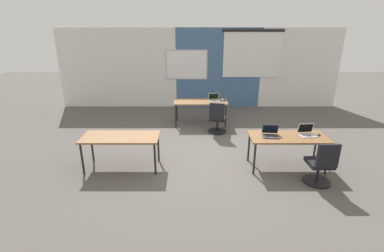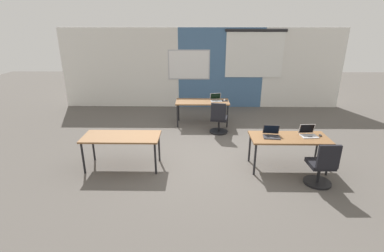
{
  "view_description": "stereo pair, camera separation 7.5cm",
  "coord_description": "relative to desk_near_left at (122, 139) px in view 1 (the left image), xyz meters",
  "views": [
    {
      "loc": [
        -0.26,
        -6.05,
        2.95
      ],
      "look_at": [
        -0.27,
        -0.25,
        0.82
      ],
      "focal_mm": 26.43,
      "sensor_mm": 36.0,
      "label": 1
    },
    {
      "loc": [
        -0.18,
        -6.04,
        2.95
      ],
      "look_at": [
        -0.27,
        -0.25,
        0.82
      ],
      "focal_mm": 26.43,
      "sensor_mm": 36.0,
      "label": 2
    }
  ],
  "objects": [
    {
      "name": "mousepad_far_right",
      "position": [
        2.42,
        2.86,
        0.06
      ],
      "size": [
        0.22,
        0.19,
        0.0
      ],
      "color": "black",
      "rests_on": "desk_far_center"
    },
    {
      "name": "laptop_far_right",
      "position": [
        2.16,
        2.86,
        0.11
      ],
      "size": [
        0.37,
        0.36,
        0.22
      ],
      "rotation": [
        0.0,
        0.0,
        0.12
      ],
      "color": "#B7B7BC",
      "rests_on": "desk_far_center"
    },
    {
      "name": "laptop_near_right_end",
      "position": [
        3.91,
        0.07,
        0.11
      ],
      "size": [
        0.35,
        0.32,
        0.23
      ],
      "rotation": [
        0.0,
        0.0,
        0.08
      ],
      "color": "silver",
      "rests_on": "desk_near_right"
    },
    {
      "name": "laptop_near_right_inner",
      "position": [
        3.13,
        0.02,
        0.11
      ],
      "size": [
        0.36,
        0.34,
        0.23
      ],
      "rotation": [
        0.0,
        0.0,
        -0.11
      ],
      "color": "#333338",
      "rests_on": "desk_near_right"
    },
    {
      "name": "mouse_far_right",
      "position": [
        2.42,
        2.86,
        0.08
      ],
      "size": [
        0.07,
        0.11,
        0.03
      ],
      "color": "silver",
      "rests_on": "mousepad_far_right"
    },
    {
      "name": "chair_far_right",
      "position": [
        2.2,
        2.02,
        -0.28
      ],
      "size": [
        0.52,
        0.57,
        0.92
      ],
      "rotation": [
        0.0,
        0.0,
        2.96
      ],
      "color": "black",
      "rests_on": "ground"
    },
    {
      "name": "ground_plane",
      "position": [
        1.75,
        0.6,
        -0.66
      ],
      "size": [
        24.0,
        24.0,
        0.0
      ],
      "color": "#56514C"
    },
    {
      "name": "desk_near_left",
      "position": [
        0.0,
        0.0,
        0.0
      ],
      "size": [
        1.6,
        0.7,
        0.72
      ],
      "color": "brown",
      "rests_on": "ground"
    },
    {
      "name": "back_wall_assembly",
      "position": [
        1.78,
        4.8,
        0.75
      ],
      "size": [
        10.0,
        0.27,
        2.8
      ],
      "color": "silver",
      "rests_on": "ground"
    },
    {
      "name": "desk_far_center",
      "position": [
        1.75,
        2.8,
        0.0
      ],
      "size": [
        1.6,
        0.7,
        0.72
      ],
      "color": "brown",
      "rests_on": "ground"
    },
    {
      "name": "mouse_near_right_end",
      "position": [
        4.16,
        0.06,
        0.08
      ],
      "size": [
        0.06,
        0.1,
        0.03
      ],
      "color": "black",
      "rests_on": "desk_near_right"
    },
    {
      "name": "chair_near_right_end",
      "position": [
        3.94,
        -0.69,
        -0.28
      ],
      "size": [
        0.52,
        0.54,
        0.92
      ],
      "rotation": [
        0.0,
        0.0,
        3.16
      ],
      "color": "black",
      "rests_on": "ground"
    },
    {
      "name": "desk_near_right",
      "position": [
        3.5,
        0.0,
        0.0
      ],
      "size": [
        1.6,
        0.7,
        0.72
      ],
      "color": "brown",
      "rests_on": "ground"
    }
  ]
}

